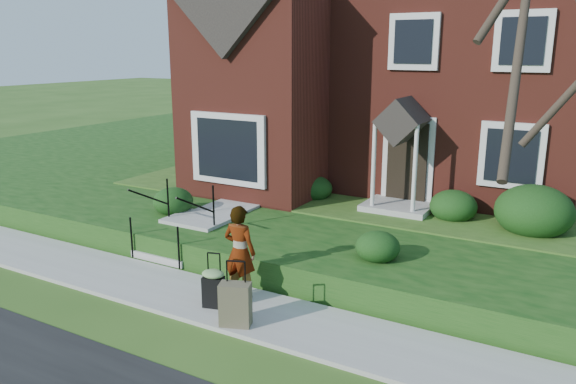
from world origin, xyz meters
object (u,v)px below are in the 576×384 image
Objects in this scene: front_steps at (186,232)px; suitcase_black at (213,286)px; woman at (240,252)px; suitcase_olive at (235,304)px.

front_steps is 3.09m from suitcase_black.
woman is at bearing 58.28° from suitcase_black.
woman is at bearing -30.53° from front_steps.
woman is 1.58× the size of suitcase_olive.
front_steps is at bearing 122.40° from suitcase_black.
front_steps reaches higher than suitcase_olive.
suitcase_olive is (0.71, -0.36, -0.02)m from suitcase_black.
front_steps reaches higher than suitcase_black.
woman reaches higher than suitcase_olive.
front_steps is at bearing 121.02° from suitcase_olive.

